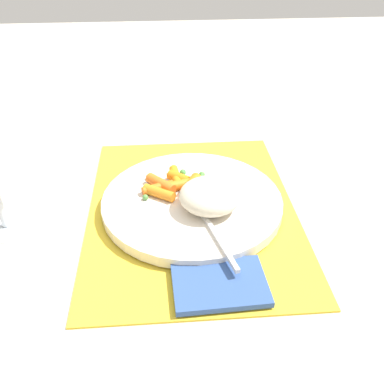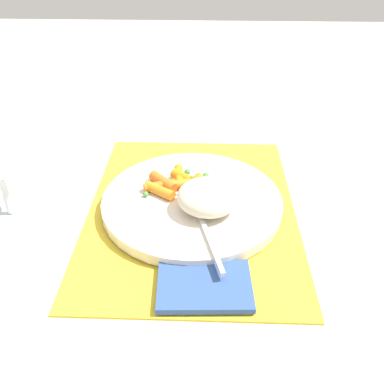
# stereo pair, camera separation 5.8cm
# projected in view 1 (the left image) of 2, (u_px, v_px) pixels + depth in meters

# --- Properties ---
(ground_plane) EXTENTS (2.40, 2.40, 0.00)m
(ground_plane) POSITION_uv_depth(u_px,v_px,m) (192.00, 210.00, 0.64)
(ground_plane) COLOR beige
(placemat) EXTENTS (0.41, 0.31, 0.01)m
(placemat) POSITION_uv_depth(u_px,v_px,m) (192.00, 208.00, 0.64)
(placemat) COLOR gold
(placemat) RESTS_ON ground_plane
(plate) EXTENTS (0.27, 0.27, 0.02)m
(plate) POSITION_uv_depth(u_px,v_px,m) (192.00, 202.00, 0.63)
(plate) COLOR silver
(plate) RESTS_ON placemat
(rice_mound) EXTENTS (0.08, 0.09, 0.04)m
(rice_mound) POSITION_uv_depth(u_px,v_px,m) (210.00, 196.00, 0.59)
(rice_mound) COLOR beige
(rice_mound) RESTS_ON plate
(carrot_portion) EXTENTS (0.09, 0.09, 0.02)m
(carrot_portion) POSITION_uv_depth(u_px,v_px,m) (172.00, 184.00, 0.64)
(carrot_portion) COLOR orange
(carrot_portion) RESTS_ON plate
(pea_scatter) EXTENTS (0.08, 0.10, 0.01)m
(pea_scatter) POSITION_uv_depth(u_px,v_px,m) (176.00, 181.00, 0.65)
(pea_scatter) COLOR green
(pea_scatter) RESTS_ON plate
(fork) EXTENTS (0.20, 0.06, 0.01)m
(fork) POSITION_uv_depth(u_px,v_px,m) (201.00, 210.00, 0.60)
(fork) COLOR silver
(fork) RESTS_ON plate
(napkin) EXTENTS (0.08, 0.11, 0.01)m
(napkin) POSITION_uv_depth(u_px,v_px,m) (220.00, 284.00, 0.50)
(napkin) COLOR #33518C
(napkin) RESTS_ON placemat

